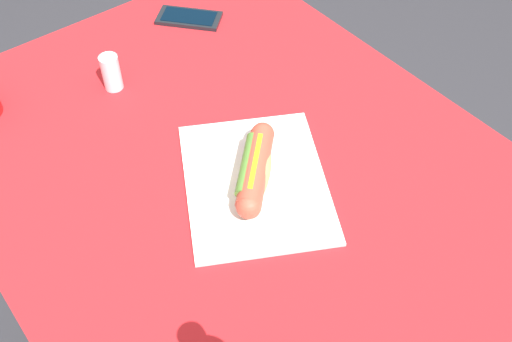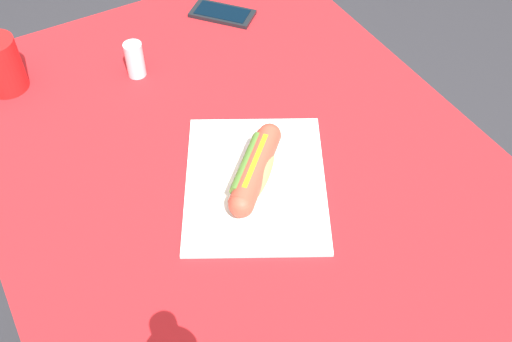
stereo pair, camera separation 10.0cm
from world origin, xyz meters
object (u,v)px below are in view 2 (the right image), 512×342
Objects in this scene: hot_dog at (255,169)px; salt_shaker at (135,60)px; drinking_cup at (1,65)px; cell_phone at (222,13)px.

hot_dog is 0.37m from salt_shaker.
drinking_cup reaches higher than hot_dog.
salt_shaker is (0.36, 0.07, 0.00)m from hot_dog.
drinking_cup is (0.45, 0.30, 0.02)m from hot_dog.
hot_dog is at bearing -146.56° from drinking_cup.
cell_phone is at bearing -68.09° from salt_shaker.
salt_shaker reaches higher than cell_phone.
drinking_cup is 0.25m from salt_shaker.
drinking_cup reaches higher than cell_phone.
drinking_cup is 1.48× the size of salt_shaker.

